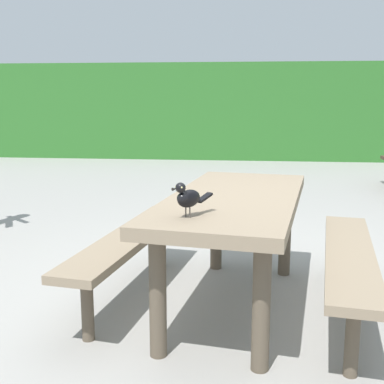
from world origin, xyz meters
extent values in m
plane|color=gray|center=(0.00, 0.00, 0.00)|extent=(60.00, 60.00, 0.00)
cube|color=#2D6B28|center=(0.00, 8.33, 1.01)|extent=(28.00, 1.96, 2.02)
cube|color=#84725B|center=(-0.04, -0.09, 0.70)|extent=(1.03, 1.90, 0.07)
cylinder|color=brown|center=(-0.42, -0.74, 0.33)|extent=(0.09, 0.09, 0.67)
cylinder|color=brown|center=(0.11, -0.82, 0.33)|extent=(0.09, 0.09, 0.67)
cylinder|color=brown|center=(-0.20, 0.65, 0.33)|extent=(0.09, 0.09, 0.67)
cylinder|color=brown|center=(0.33, 0.56, 0.33)|extent=(0.09, 0.09, 0.67)
cube|color=#84725B|center=(-0.74, 0.02, 0.41)|extent=(0.54, 1.73, 0.05)
cylinder|color=brown|center=(-0.83, -0.61, 0.20)|extent=(0.07, 0.07, 0.39)
cylinder|color=brown|center=(-0.64, 0.65, 0.20)|extent=(0.07, 0.07, 0.39)
cube|color=#84725B|center=(0.65, -0.20, 0.41)|extent=(0.54, 1.73, 0.05)
cylinder|color=brown|center=(0.55, -0.83, 0.20)|extent=(0.07, 0.07, 0.39)
cylinder|color=brown|center=(0.75, 0.44, 0.20)|extent=(0.07, 0.07, 0.39)
ellipsoid|color=black|center=(-0.26, -0.69, 0.84)|extent=(0.15, 0.16, 0.09)
ellipsoid|color=black|center=(-0.28, -0.72, 0.84)|extent=(0.09, 0.09, 0.06)
sphere|color=black|center=(-0.30, -0.73, 0.90)|extent=(0.05, 0.05, 0.05)
sphere|color=#EAE08C|center=(-0.29, -0.75, 0.90)|extent=(0.01, 0.01, 0.01)
sphere|color=#EAE08C|center=(-0.32, -0.73, 0.90)|extent=(0.01, 0.01, 0.01)
cone|color=black|center=(-0.32, -0.77, 0.90)|extent=(0.03, 0.03, 0.02)
cube|color=black|center=(-0.19, -0.59, 0.82)|extent=(0.09, 0.10, 0.04)
cylinder|color=#47423D|center=(-0.25, -0.70, 0.77)|extent=(0.01, 0.01, 0.05)
cylinder|color=#47423D|center=(-0.28, -0.68, 0.77)|extent=(0.01, 0.01, 0.05)
camera|label=1|loc=(0.02, -3.12, 1.34)|focal=46.65mm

